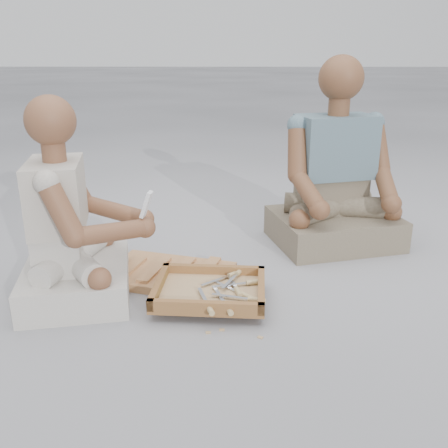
{
  "coord_description": "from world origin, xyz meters",
  "views": [
    {
      "loc": [
        -0.05,
        -1.93,
        1.01
      ],
      "look_at": [
        -0.07,
        0.08,
        0.3
      ],
      "focal_mm": 40.0,
      "sensor_mm": 36.0,
      "label": 1
    }
  ],
  "objects_px": {
    "carved_panel": "(169,274)",
    "companion": "(336,184)",
    "tool_tray": "(210,291)",
    "craftsman": "(71,232)"
  },
  "relations": [
    {
      "from": "tool_tray",
      "to": "companion",
      "type": "relative_size",
      "value": 0.48
    },
    {
      "from": "tool_tray",
      "to": "craftsman",
      "type": "xyz_separation_m",
      "value": [
        -0.58,
        0.07,
        0.23
      ]
    },
    {
      "from": "tool_tray",
      "to": "companion",
      "type": "bearing_deg",
      "value": 48.02
    },
    {
      "from": "carved_panel",
      "to": "companion",
      "type": "xyz_separation_m",
      "value": [
        0.85,
        0.48,
        0.31
      ]
    },
    {
      "from": "craftsman",
      "to": "carved_panel",
      "type": "bearing_deg",
      "value": 102.88
    },
    {
      "from": "carved_panel",
      "to": "companion",
      "type": "height_order",
      "value": "companion"
    },
    {
      "from": "tool_tray",
      "to": "craftsman",
      "type": "bearing_deg",
      "value": 172.74
    },
    {
      "from": "carved_panel",
      "to": "companion",
      "type": "distance_m",
      "value": 1.02
    },
    {
      "from": "tool_tray",
      "to": "companion",
      "type": "height_order",
      "value": "companion"
    },
    {
      "from": "carved_panel",
      "to": "tool_tray",
      "type": "bearing_deg",
      "value": -50.27
    }
  ]
}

